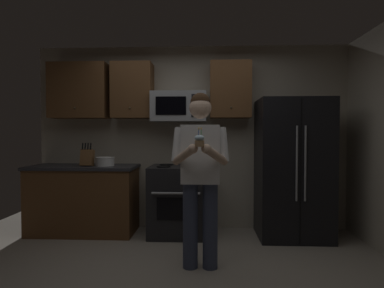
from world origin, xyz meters
TOP-DOWN VIEW (x-y plane):
  - ground_plane at (0.00, 0.00)m, footprint 6.00×6.00m
  - wall_back at (0.00, 1.75)m, footprint 4.40×0.10m
  - oven_range at (-0.15, 1.36)m, footprint 0.76×0.70m
  - microwave at (-0.15, 1.48)m, footprint 0.74×0.41m
  - refrigerator at (1.35, 1.32)m, footprint 0.90×0.75m
  - cabinet_row_upper at (-0.72, 1.53)m, footprint 2.78×0.36m
  - counter_left at (-1.45, 1.38)m, footprint 1.44×0.66m
  - knife_block at (-1.38, 1.33)m, footprint 0.16×0.15m
  - bowl_large_white at (-1.14, 1.36)m, footprint 0.25×0.25m
  - person at (0.17, 0.27)m, footprint 0.60×0.48m
  - cupcake at (0.17, -0.05)m, footprint 0.09×0.09m

SIDE VIEW (x-z plane):
  - ground_plane at x=0.00m, z-range 0.00..0.00m
  - oven_range at x=-0.15m, z-range 0.00..0.93m
  - counter_left at x=-1.45m, z-range 0.00..0.92m
  - refrigerator at x=1.35m, z-range 0.00..1.80m
  - bowl_large_white at x=-1.14m, z-range 0.92..1.04m
  - person at x=0.17m, z-range 0.11..1.88m
  - knife_block at x=-1.38m, z-range 0.87..1.19m
  - cupcake at x=0.17m, z-range 1.21..1.38m
  - wall_back at x=0.00m, z-range 0.00..2.60m
  - microwave at x=-0.15m, z-range 1.52..1.92m
  - cabinet_row_upper at x=-0.72m, z-range 1.57..2.33m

